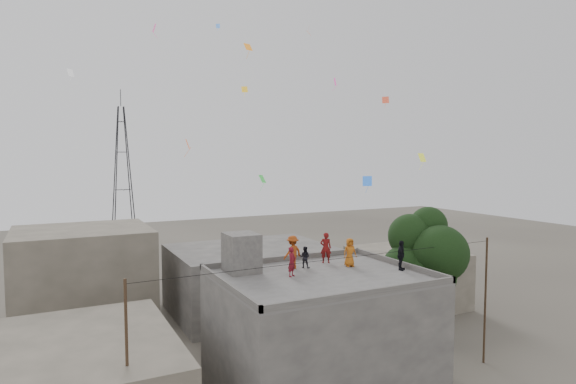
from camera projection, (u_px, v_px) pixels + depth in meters
name	position (u px, v px, depth m)	size (l,w,h in m)	color
main_building	(320.00, 336.00, 24.15)	(10.00, 8.00, 6.10)	#4B4946
parapet	(321.00, 273.00, 23.91)	(10.00, 8.00, 0.30)	#4B4946
stair_head_box	(241.00, 253.00, 24.74)	(1.60, 1.80, 2.00)	#4B4946
neighbor_north	(252.00, 279.00, 37.57)	(12.00, 9.00, 5.00)	#4B4946
neighbor_northwest	(83.00, 278.00, 33.93)	(9.00, 8.00, 7.00)	#5D5649
neighbor_east	(406.00, 277.00, 39.37)	(7.00, 8.00, 4.40)	#5D5649
tree	(426.00, 260.00, 27.74)	(4.90, 4.60, 9.10)	black
utility_line	(342.00, 327.00, 23.20)	(20.12, 0.62, 7.40)	black
transmission_tower	(123.00, 182.00, 57.61)	(2.97, 2.97, 20.01)	black
person_red_adult	(326.00, 248.00, 26.83)	(0.63, 0.41, 1.72)	maroon
person_orange_child	(350.00, 252.00, 26.00)	(0.75, 0.49, 1.54)	#BA5D15
person_dark_child	(305.00, 257.00, 25.68)	(0.56, 0.44, 1.15)	black
person_dark_adult	(401.00, 255.00, 25.12)	(0.91, 0.38, 1.56)	black
person_orange_adult	(293.00, 252.00, 25.42)	(1.14, 0.66, 1.77)	#9A3C11
person_red_child	(292.00, 262.00, 23.80)	(0.54, 0.35, 1.48)	maroon
kites	(287.00, 108.00, 29.50)	(20.40, 15.87, 12.22)	#DE4A17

